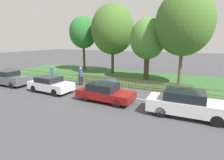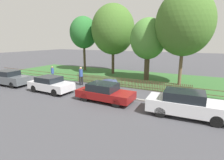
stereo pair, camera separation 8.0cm
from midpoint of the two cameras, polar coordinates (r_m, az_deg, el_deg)
The scene contains 15 objects.
ground_plane at distance 13.91m, azimuth -0.29°, elevation -5.52°, with size 120.00×120.00×0.00m, color #424247.
kerb_stone at distance 13.97m, azimuth -0.11°, elevation -5.17°, with size 37.04×0.20×0.12m, color gray.
grass_strip at distance 20.95m, azimuth 9.30°, elevation 0.57°, with size 37.04×9.39×0.01m, color #33602D.
park_fence at distance 16.53m, azimuth 4.56°, elevation -0.95°, with size 37.04×0.05×0.91m.
parked_car_silver_hatchback at distance 20.09m, azimuth -30.70°, elevation 0.56°, with size 4.07×1.77×1.47m.
parked_car_black_saloon at distance 15.96m, azimuth -19.58°, elevation -1.29°, with size 3.99×1.88×1.35m.
parked_car_navy_estate at distance 12.83m, azimuth -2.57°, elevation -3.97°, with size 4.24×1.89×1.32m.
parked_car_red_compact at distance 11.11m, azimuth 23.13°, elevation -7.16°, with size 4.62×1.87×1.52m.
covered_motorcycle at distance 15.40m, azimuth -0.76°, elevation -1.17°, with size 1.99×0.77×1.07m.
tree_nearest_kerb at distance 26.28m, azimuth -9.49°, elevation 15.01°, with size 3.93×3.93×7.77m.
tree_behind_motorcycle at distance 23.39m, azimuth 0.10°, elevation 16.11°, with size 5.55×5.55×8.94m.
tree_mid_park at distance 19.83m, azimuth 11.45°, elevation 12.93°, with size 3.86×3.86×6.78m.
tree_far_left at distance 18.44m, azimuth 22.33°, elevation 16.76°, with size 5.33×5.33×9.02m.
pedestrian_near_fence at distance 17.59m, azimuth -10.29°, elevation 1.63°, with size 0.47×0.47×1.83m.
pedestrian_by_lamp at distance 20.67m, azimuth -19.06°, elevation 2.37°, with size 0.45×0.45×1.58m.
Camera 1 is at (5.87, -11.83, 4.35)m, focal length 28.00 mm.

